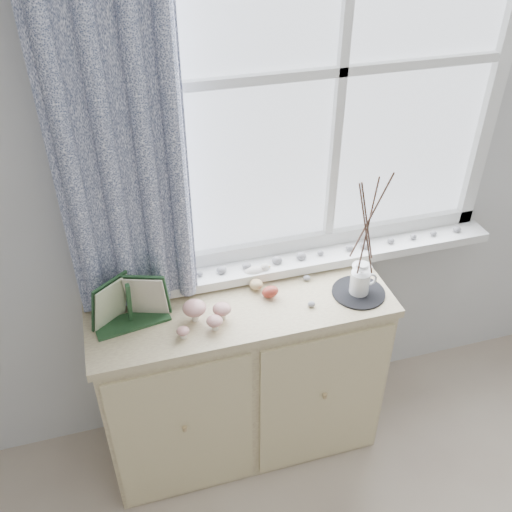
# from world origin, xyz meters

# --- Properties ---
(sideboard) EXTENTS (1.20, 0.45, 0.85)m
(sideboard) POSITION_xyz_m (-0.15, 1.75, 0.43)
(sideboard) COLOR beige
(sideboard) RESTS_ON ground
(botanical_book) EXTENTS (0.33, 0.18, 0.22)m
(botanical_book) POSITION_xyz_m (-0.57, 1.72, 0.96)
(botanical_book) COLOR #1E4022
(botanical_book) RESTS_ON sideboard
(toadstool_cluster) EXTENTS (0.22, 0.15, 0.08)m
(toadstool_cluster) POSITION_xyz_m (-0.31, 1.68, 0.90)
(toadstool_cluster) COLOR silver
(toadstool_cluster) RESTS_ON sideboard
(wooden_eggs) EXTENTS (0.13, 0.17, 0.07)m
(wooden_eggs) POSITION_xyz_m (-0.07, 1.82, 0.88)
(wooden_eggs) COLOR tan
(wooden_eggs) RESTS_ON sideboard
(songbird_figurine) EXTENTS (0.14, 0.07, 0.07)m
(songbird_figurine) POSITION_xyz_m (-0.06, 1.87, 0.89)
(songbird_figurine) COLOR white
(songbird_figurine) RESTS_ON sideboard
(crocheted_doily) EXTENTS (0.21, 0.21, 0.01)m
(crocheted_doily) POSITION_xyz_m (0.32, 1.68, 0.85)
(crocheted_doily) COLOR black
(crocheted_doily) RESTS_ON sideboard
(twig_pitcher) EXTENTS (0.22, 0.22, 0.59)m
(twig_pitcher) POSITION_xyz_m (0.32, 1.68, 1.19)
(twig_pitcher) COLOR white
(twig_pitcher) RESTS_ON crocheted_doily
(sideboard_pebbles) EXTENTS (0.33, 0.23, 0.02)m
(sideboard_pebbles) POSITION_xyz_m (0.15, 1.75, 0.86)
(sideboard_pebbles) COLOR #9C9C9F
(sideboard_pebbles) RESTS_ON sideboard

